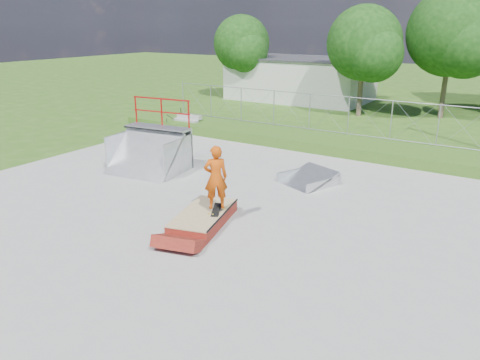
% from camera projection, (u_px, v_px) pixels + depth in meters
% --- Properties ---
extents(ground, '(120.00, 120.00, 0.00)m').
position_uv_depth(ground, '(222.00, 218.00, 14.08)').
color(ground, '#2E5518').
rests_on(ground, ground).
extents(concrete_pad, '(20.00, 16.00, 0.04)m').
position_uv_depth(concrete_pad, '(222.00, 217.00, 14.08)').
color(concrete_pad, '#9C9C99').
rests_on(concrete_pad, ground).
extents(grass_berm, '(24.00, 3.00, 0.50)m').
position_uv_depth(grass_berm, '(339.00, 144.00, 21.59)').
color(grass_berm, '#2E5518').
rests_on(grass_berm, ground).
extents(grind_box, '(1.84, 2.79, 0.38)m').
position_uv_depth(grind_box, '(203.00, 218.00, 13.56)').
color(grind_box, maroon).
rests_on(grind_box, concrete_pad).
extents(quarter_pipe, '(3.00, 2.63, 2.74)m').
position_uv_depth(quarter_pipe, '(146.00, 138.00, 17.96)').
color(quarter_pipe, '#A6AAAE').
rests_on(quarter_pipe, concrete_pad).
extents(flat_bank_ramp, '(2.12, 2.18, 0.49)m').
position_uv_depth(flat_bank_ramp, '(308.00, 178.00, 16.88)').
color(flat_bank_ramp, '#A6AAAE').
rests_on(flat_bank_ramp, concrete_pad).
extents(skateboard, '(0.55, 0.81, 0.13)m').
position_uv_depth(skateboard, '(216.00, 210.00, 13.52)').
color(skateboard, black).
rests_on(skateboard, grind_box).
extents(skater, '(0.80, 0.78, 1.85)m').
position_uv_depth(skater, '(216.00, 180.00, 13.22)').
color(skater, '#C04409').
rests_on(skater, grind_box).
extents(concrete_stairs, '(1.50, 1.60, 0.80)m').
position_uv_depth(concrete_stairs, '(184.00, 124.00, 25.24)').
color(concrete_stairs, '#9C9C99').
rests_on(concrete_stairs, ground).
extents(chain_link_fence, '(20.00, 0.06, 1.80)m').
position_uv_depth(chain_link_fence, '(348.00, 116.00, 22.02)').
color(chain_link_fence, '#92959A').
rests_on(chain_link_fence, grass_berm).
extents(utility_building_flat, '(10.00, 6.00, 3.00)m').
position_uv_depth(utility_building_flat, '(300.00, 79.00, 35.25)').
color(utility_building_flat, beige).
rests_on(utility_building_flat, ground).
extents(tree_left_near, '(4.76, 4.48, 6.65)m').
position_uv_depth(tree_left_near, '(367.00, 46.00, 27.87)').
color(tree_left_near, brown).
rests_on(tree_left_near, ground).
extents(tree_center, '(5.44, 5.12, 7.60)m').
position_uv_depth(tree_center, '(456.00, 36.00, 26.94)').
color(tree_center, brown).
rests_on(tree_center, ground).
extents(tree_left_far, '(4.42, 4.16, 6.18)m').
position_uv_depth(tree_left_far, '(243.00, 46.00, 34.68)').
color(tree_left_far, brown).
rests_on(tree_left_far, ground).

